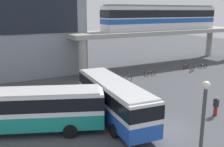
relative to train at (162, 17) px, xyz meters
The scene contains 12 objects.
ground_plane 19.19m from the train, 149.38° to the right, with size 120.00×120.00×0.00m, color #47494F.
elevated_platform 2.79m from the train, behind, with size 31.34×6.31×5.78m.
train is the anchor object (origin of this frame).
bus_main 24.11m from the train, 138.75° to the right, with size 3.71×11.25×3.22m.
bus_secondary 28.91m from the train, 148.93° to the right, with size 11.15×6.68×3.22m.
bicycle_orange 8.77m from the train, 72.03° to the right, with size 1.68×0.73×1.04m.
bicycle_blue 10.02m from the train, 53.00° to the right, with size 1.79×0.18×1.04m.
bicycle_red 9.85m from the train, 84.19° to the right, with size 1.66×0.78×1.04m.
bicycle_brown 11.04m from the train, 138.82° to the right, with size 1.77×0.39×1.04m.
bicycle_silver 14.40m from the train, 149.47° to the right, with size 1.78×0.27×1.04m.
pedestrian_walking_across 22.59m from the train, 116.73° to the right, with size 0.32×0.41×1.70m.
lamp_post 32.40m from the train, 126.31° to the right, with size 0.36×0.36×5.92m.
Camera 1 is at (-12.36, -14.06, 8.75)m, focal length 41.50 mm.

